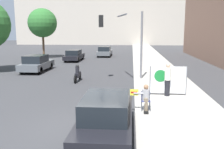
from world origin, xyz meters
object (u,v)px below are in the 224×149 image
(car_on_road_nearest, at_px, (36,63))
(car_on_road_midblock, at_px, (74,55))
(motorcycle_on_road, at_px, (78,74))
(protest_banner, at_px, (168,80))
(jogger_on_sidewalk, at_px, (168,79))
(street_tree_midblock, at_px, (42,23))
(car_on_road_distant, at_px, (105,51))
(seated_protester, at_px, (145,97))
(parked_car_curbside, at_px, (106,117))
(traffic_light_pole, at_px, (125,33))

(car_on_road_nearest, bearing_deg, car_on_road_midblock, 78.76)
(car_on_road_nearest, xyz_separation_m, motorcycle_on_road, (4.68, -4.09, -0.21))
(protest_banner, bearing_deg, jogger_on_sidewalk, -105.05)
(protest_banner, distance_m, car_on_road_midblock, 18.55)
(protest_banner, height_order, car_on_road_midblock, protest_banner)
(car_on_road_midblock, bearing_deg, street_tree_midblock, 150.82)
(car_on_road_midblock, distance_m, car_on_road_distant, 6.43)
(seated_protester, height_order, jogger_on_sidewalk, jogger_on_sidewalk)
(car_on_road_nearest, bearing_deg, protest_banner, -37.16)
(protest_banner, distance_m, parked_car_curbside, 6.28)
(seated_protester, height_order, traffic_light_pole, traffic_light_pole)
(car_on_road_midblock, xyz_separation_m, motorcycle_on_road, (3.07, -12.18, -0.15))
(jogger_on_sidewalk, height_order, parked_car_curbside, jogger_on_sidewalk)
(seated_protester, xyz_separation_m, car_on_road_midblock, (-7.68, 19.05, -0.08))
(street_tree_midblock, bearing_deg, seated_protester, -60.21)
(protest_banner, height_order, car_on_road_distant, protest_banner)
(street_tree_midblock, bearing_deg, traffic_light_pole, -51.57)
(car_on_road_distant, height_order, street_tree_midblock, street_tree_midblock)
(jogger_on_sidewalk, relative_size, car_on_road_distant, 0.38)
(car_on_road_distant, distance_m, street_tree_midblock, 9.31)
(parked_car_curbside, height_order, motorcycle_on_road, parked_car_curbside)
(street_tree_midblock, bearing_deg, jogger_on_sidewalk, -54.06)
(protest_banner, distance_m, car_on_road_nearest, 13.40)
(car_on_road_nearest, xyz_separation_m, car_on_road_distant, (4.77, 13.69, -0.03))
(jogger_on_sidewalk, relative_size, motorcycle_on_road, 0.85)
(jogger_on_sidewalk, relative_size, street_tree_midblock, 0.28)
(parked_car_curbside, height_order, car_on_road_distant, parked_car_curbside)
(seated_protester, relative_size, protest_banner, 0.58)
(car_on_road_midblock, bearing_deg, seated_protester, -68.05)
(jogger_on_sidewalk, height_order, car_on_road_distant, jogger_on_sidewalk)
(traffic_light_pole, distance_m, motorcycle_on_road, 4.62)
(parked_car_curbside, height_order, car_on_road_midblock, parked_car_curbside)
(jogger_on_sidewalk, distance_m, street_tree_midblock, 23.73)
(traffic_light_pole, relative_size, parked_car_curbside, 1.04)
(protest_banner, distance_m, car_on_road_distant, 22.57)
(protest_banner, height_order, motorcycle_on_road, protest_banner)
(street_tree_midblock, bearing_deg, car_on_road_distant, 20.46)
(traffic_light_pole, xyz_separation_m, motorcycle_on_road, (-3.49, -0.58, -2.97))
(car_on_road_midblock, bearing_deg, protest_banner, -60.74)
(car_on_road_midblock, relative_size, motorcycle_on_road, 2.16)
(seated_protester, xyz_separation_m, motorcycle_on_road, (-4.61, 6.87, -0.23))
(protest_banner, distance_m, street_tree_midblock, 23.64)
(seated_protester, distance_m, car_on_road_distant, 25.06)
(car_on_road_nearest, xyz_separation_m, car_on_road_midblock, (1.61, 8.09, -0.06))
(car_on_road_distant, xyz_separation_m, motorcycle_on_road, (-0.09, -17.78, -0.18))
(jogger_on_sidewalk, xyz_separation_m, protest_banner, (0.04, 0.16, -0.08))
(parked_car_curbside, height_order, street_tree_midblock, street_tree_midblock)
(jogger_on_sidewalk, height_order, street_tree_midblock, street_tree_midblock)
(protest_banner, xyz_separation_m, traffic_light_pole, (-2.51, 4.59, 2.52))
(seated_protester, bearing_deg, street_tree_midblock, 125.66)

